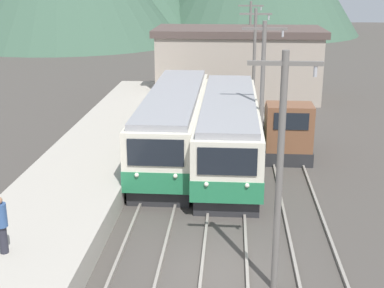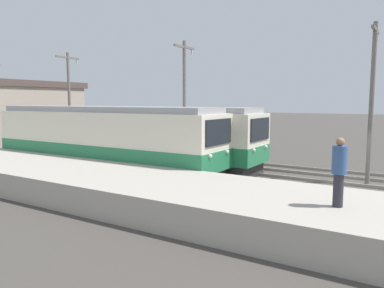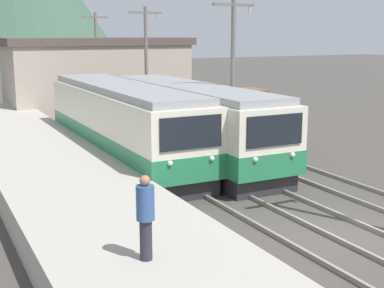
{
  "view_description": "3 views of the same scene",
  "coord_description": "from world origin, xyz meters",
  "px_view_note": "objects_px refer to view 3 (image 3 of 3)",
  "views": [
    {
      "loc": [
        0.29,
        -14.99,
        8.99
      ],
      "look_at": [
        -1.39,
        7.53,
        1.91
      ],
      "focal_mm": 50.0,
      "sensor_mm": 36.0,
      "label": 1
    },
    {
      "loc": [
        -16.61,
        -2.76,
        3.74
      ],
      "look_at": [
        -0.65,
        7.15,
        1.58
      ],
      "focal_mm": 35.0,
      "sensor_mm": 36.0,
      "label": 2
    },
    {
      "loc": [
        -10.36,
        -10.7,
        5.62
      ],
      "look_at": [
        -0.98,
        7.74,
        1.33
      ],
      "focal_mm": 50.0,
      "sensor_mm": 36.0,
      "label": 3
    }
  ],
  "objects_px": {
    "catenary_mast_distant": "(97,57)",
    "commuter_train_center": "(190,125)",
    "commuter_train_left": "(122,126)",
    "shunting_locomotive": "(224,122)",
    "person_on_platform": "(145,214)",
    "catenary_mast_mid": "(233,74)",
    "catenary_mast_far": "(146,63)"
  },
  "relations": [
    {
      "from": "commuter_train_left",
      "to": "catenary_mast_distant",
      "type": "distance_m",
      "value": 18.15
    },
    {
      "from": "catenary_mast_far",
      "to": "shunting_locomotive",
      "type": "bearing_deg",
      "value": -77.28
    },
    {
      "from": "catenary_mast_mid",
      "to": "catenary_mast_distant",
      "type": "bearing_deg",
      "value": 90.0
    },
    {
      "from": "catenary_mast_mid",
      "to": "catenary_mast_distant",
      "type": "xyz_separation_m",
      "value": [
        0.0,
        19.72,
        0.0
      ]
    },
    {
      "from": "person_on_platform",
      "to": "catenary_mast_far",
      "type": "bearing_deg",
      "value": 67.7
    },
    {
      "from": "commuter_train_center",
      "to": "catenary_mast_far",
      "type": "height_order",
      "value": "catenary_mast_far"
    },
    {
      "from": "catenary_mast_mid",
      "to": "catenary_mast_far",
      "type": "relative_size",
      "value": 1.0
    },
    {
      "from": "catenary_mast_distant",
      "to": "commuter_train_center",
      "type": "bearing_deg",
      "value": -94.64
    },
    {
      "from": "person_on_platform",
      "to": "catenary_mast_mid",
      "type": "bearing_deg",
      "value": 50.95
    },
    {
      "from": "catenary_mast_distant",
      "to": "catenary_mast_far",
      "type": "bearing_deg",
      "value": -90.0
    },
    {
      "from": "commuter_train_left",
      "to": "shunting_locomotive",
      "type": "distance_m",
      "value": 5.9
    },
    {
      "from": "commuter_train_center",
      "to": "catenary_mast_distant",
      "type": "relative_size",
      "value": 1.81
    },
    {
      "from": "catenary_mast_mid",
      "to": "person_on_platform",
      "type": "xyz_separation_m",
      "value": [
        -8.18,
        -10.09,
        -1.92
      ]
    },
    {
      "from": "commuter_train_center",
      "to": "shunting_locomotive",
      "type": "distance_m",
      "value": 3.67
    },
    {
      "from": "commuter_train_center",
      "to": "catenary_mast_far",
      "type": "relative_size",
      "value": 1.81
    },
    {
      "from": "shunting_locomotive",
      "to": "catenary_mast_mid",
      "type": "xyz_separation_m",
      "value": [
        -1.49,
        -3.25,
        2.69
      ]
    },
    {
      "from": "commuter_train_center",
      "to": "catenary_mast_distant",
      "type": "distance_m",
      "value": 18.76
    },
    {
      "from": "shunting_locomotive",
      "to": "commuter_train_center",
      "type": "bearing_deg",
      "value": -145.21
    },
    {
      "from": "shunting_locomotive",
      "to": "catenary_mast_mid",
      "type": "relative_size",
      "value": 0.73
    },
    {
      "from": "shunting_locomotive",
      "to": "catenary_mast_distant",
      "type": "bearing_deg",
      "value": 95.18
    },
    {
      "from": "catenary_mast_far",
      "to": "catenary_mast_distant",
      "type": "xyz_separation_m",
      "value": [
        0.0,
        9.86,
        0.0
      ]
    },
    {
      "from": "commuter_train_center",
      "to": "catenary_mast_far",
      "type": "xyz_separation_m",
      "value": [
        1.51,
        8.7,
        2.3
      ]
    },
    {
      "from": "shunting_locomotive",
      "to": "person_on_platform",
      "type": "height_order",
      "value": "shunting_locomotive"
    },
    {
      "from": "shunting_locomotive",
      "to": "catenary_mast_mid",
      "type": "distance_m",
      "value": 4.47
    },
    {
      "from": "commuter_train_left",
      "to": "commuter_train_center",
      "type": "distance_m",
      "value": 3.0
    },
    {
      "from": "catenary_mast_distant",
      "to": "person_on_platform",
      "type": "relative_size",
      "value": 3.92
    },
    {
      "from": "commuter_train_center",
      "to": "shunting_locomotive",
      "type": "xyz_separation_m",
      "value": [
        3.0,
        2.08,
        -0.39
      ]
    },
    {
      "from": "shunting_locomotive",
      "to": "catenary_mast_distant",
      "type": "height_order",
      "value": "catenary_mast_distant"
    },
    {
      "from": "commuter_train_left",
      "to": "commuter_train_center",
      "type": "relative_size",
      "value": 1.05
    },
    {
      "from": "commuter_train_left",
      "to": "catenary_mast_far",
      "type": "height_order",
      "value": "catenary_mast_far"
    },
    {
      "from": "catenary_mast_mid",
      "to": "shunting_locomotive",
      "type": "bearing_deg",
      "value": 65.32
    },
    {
      "from": "catenary_mast_far",
      "to": "commuter_train_left",
      "type": "bearing_deg",
      "value": -119.48
    }
  ]
}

